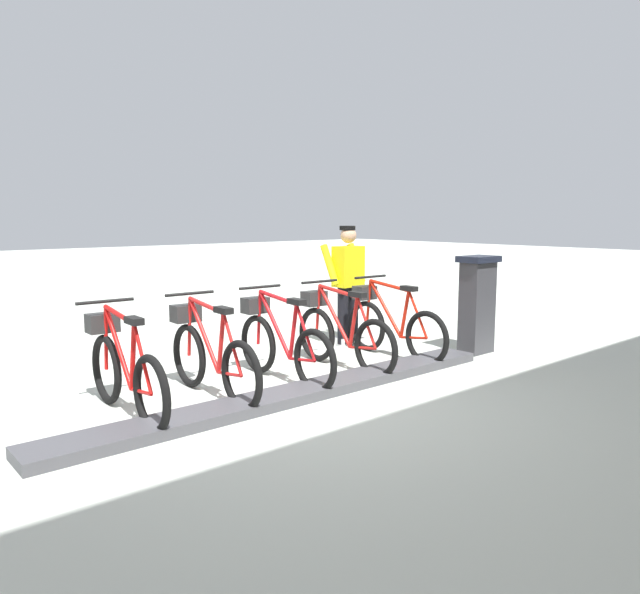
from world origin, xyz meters
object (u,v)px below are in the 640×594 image
bike_docked_0 (391,324)px  bike_docked_4 (124,369)px  bike_docked_1 (340,332)px  bike_docked_3 (210,354)px  payment_kiosk (477,303)px  worker_near_rack (348,280)px  bike_docked_2 (281,342)px

bike_docked_0 → bike_docked_4: same height
bike_docked_1 → bike_docked_3: same height
bike_docked_3 → bike_docked_1: bearing=-90.0°
payment_kiosk → bike_docked_4: payment_kiosk is taller
bike_docked_4 → bike_docked_3: bearing=-90.0°
bike_docked_1 → worker_near_rack: (0.92, -0.98, 0.48)m
bike_docked_3 → worker_near_rack: worker_near_rack is taller
bike_docked_1 → bike_docked_4: 2.64m
bike_docked_0 → bike_docked_4: (0.00, 3.52, 0.00)m
bike_docked_1 → bike_docked_3: bearing=90.0°
bike_docked_3 → worker_near_rack: (0.92, -2.74, 0.48)m
payment_kiosk → bike_docked_1: payment_kiosk is taller
bike_docked_0 → bike_docked_3: bearing=90.0°
bike_docked_1 → bike_docked_4: same height
bike_docked_3 → bike_docked_0: bearing=-90.0°
bike_docked_1 → payment_kiosk: bearing=-106.7°
bike_docked_4 → bike_docked_2: bearing=-90.0°
bike_docked_2 → payment_kiosk: bearing=-101.6°
bike_docked_0 → bike_docked_2: (0.00, 1.76, 0.00)m
bike_docked_2 → bike_docked_0: bearing=-90.0°
worker_near_rack → bike_docked_1: bearing=133.2°
bike_docked_2 → bike_docked_4: (0.00, 1.76, 0.00)m
payment_kiosk → bike_docked_3: size_ratio=0.74×
bike_docked_0 → bike_docked_4: 3.52m
bike_docked_1 → bike_docked_2: 0.88m
payment_kiosk → bike_docked_1: size_ratio=0.74×
bike_docked_2 → bike_docked_4: bearing=90.0°
bike_docked_0 → bike_docked_4: bearing=90.0°
payment_kiosk → bike_docked_3: bearing=81.1°
bike_docked_0 → bike_docked_4: size_ratio=1.00×
bike_docked_0 → bike_docked_2: bearing=90.0°
bike_docked_1 → bike_docked_4: size_ratio=1.00×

